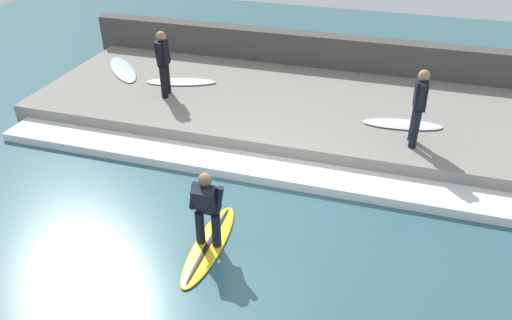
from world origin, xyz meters
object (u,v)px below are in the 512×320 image
at_px(surfer_waiting_far, 163,60).
at_px(surfboard_spare, 123,69).
at_px(surfer_waiting_near, 419,104).
at_px(surfboard_waiting_near, 402,124).
at_px(surfer_riding, 207,206).
at_px(surfboard_riding, 209,244).
at_px(surfboard_waiting_far, 181,82).

distance_m(surfer_waiting_far, surfboard_spare, 2.32).
relative_size(surfer_waiting_near, surfboard_waiting_near, 0.91).
bearing_deg(surfer_waiting_near, surfboard_spare, 76.39).
xyz_separation_m(surfer_riding, surfboard_spare, (5.47, 4.62, -0.35)).
relative_size(surfboard_riding, surfboard_spare, 1.10).
xyz_separation_m(surfer_riding, surfer_waiting_near, (3.63, -3.01, 0.51)).
bearing_deg(surfer_waiting_near, surfboard_riding, 140.30).
bearing_deg(surfer_waiting_far, surfboard_spare, 58.57).
bearing_deg(surfer_riding, surfboard_waiting_near, -32.54).
height_order(surfer_riding, surfboard_waiting_near, surfer_riding).
xyz_separation_m(surfer_waiting_near, surfer_waiting_far, (0.73, 5.80, -0.00)).
bearing_deg(surfboard_riding, surfer_riding, -165.96).
xyz_separation_m(surfboard_riding, surfer_waiting_near, (3.63, -3.01, 1.29)).
relative_size(surfboard_waiting_near, surfboard_waiting_far, 0.94).
bearing_deg(surfboard_riding, surfboard_waiting_far, 28.15).
height_order(surfer_riding, surfer_waiting_far, surfer_waiting_far).
xyz_separation_m(surfboard_waiting_far, surfboard_spare, (0.33, 1.87, 0.00)).
xyz_separation_m(surfer_waiting_near, surfboard_spare, (1.85, 7.63, -0.86)).
bearing_deg(surfboard_spare, surfer_riding, -139.83).
distance_m(surfer_riding, surfer_waiting_far, 5.19).
bearing_deg(surfer_waiting_far, surfer_riding, -147.38).
height_order(surfboard_waiting_far, surfboard_spare, same).
distance_m(surfboard_waiting_near, surfboard_spare, 7.50).
relative_size(surfer_waiting_near, surfboard_spare, 0.84).
bearing_deg(surfer_waiting_near, surfer_riding, 140.30).
xyz_separation_m(surfer_waiting_far, surfboard_waiting_far, (0.79, -0.04, -0.86)).
distance_m(surfer_riding, surfer_waiting_near, 4.74).
distance_m(surfer_waiting_near, surfboard_spare, 7.90).
distance_m(surfer_waiting_near, surfboard_waiting_near, 1.16).
height_order(surfboard_riding, surfboard_spare, surfboard_spare).
height_order(surfer_waiting_far, surfboard_spare, surfer_waiting_far).
bearing_deg(surfboard_riding, surfboard_waiting_near, -32.54).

